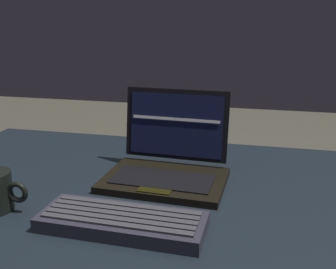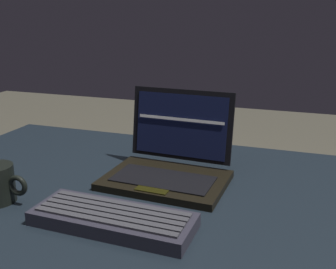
# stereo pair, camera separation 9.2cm
# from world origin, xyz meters

# --- Properties ---
(desk) EXTENTS (1.52, 0.80, 0.71)m
(desk) POSITION_xyz_m (0.00, 0.00, 0.65)
(desk) COLOR black
(desk) RESTS_ON ground
(laptop_front) EXTENTS (0.31, 0.25, 0.22)m
(laptop_front) POSITION_xyz_m (-0.08, 0.07, 0.75)
(laptop_front) COLOR black
(laptop_front) RESTS_ON desk
(external_keyboard) EXTENTS (0.33, 0.13, 0.03)m
(external_keyboard) POSITION_xyz_m (-0.11, -0.18, 0.73)
(external_keyboard) COLOR #2A2833
(external_keyboard) RESTS_ON desk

